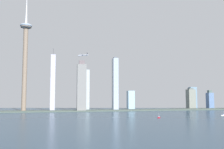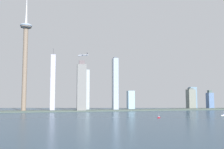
{
  "view_description": "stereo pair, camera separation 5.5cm",
  "coord_description": "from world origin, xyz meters",
  "px_view_note": "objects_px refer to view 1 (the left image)",
  "views": [
    {
      "loc": [
        -205.1,
        -254.12,
        42.63
      ],
      "look_at": [
        -23.09,
        490.74,
        110.61
      ],
      "focal_mm": 40.82,
      "sensor_mm": 36.0,
      "label": 1
    },
    {
      "loc": [
        -205.05,
        -254.13,
        42.63
      ],
      "look_at": [
        -23.09,
        490.74,
        110.61
      ],
      "focal_mm": 40.82,
      "sensor_mm": 36.0,
      "label": 2
    }
  ],
  "objects_px": {
    "skyscraper_1": "(210,100)",
    "skyscraper_3": "(82,87)",
    "boat_1": "(159,117)",
    "boat_2": "(224,115)",
    "skyscraper_5": "(53,83)",
    "skyscraper_4": "(115,84)",
    "observation_tower": "(25,53)",
    "skyscraper_8": "(85,89)",
    "skyscraper_9": "(193,98)",
    "skyscraper_6": "(191,99)",
    "airplane": "(83,55)",
    "skyscraper_7": "(131,100)"
  },
  "relations": [
    {
      "from": "skyscraper_1",
      "to": "skyscraper_3",
      "type": "height_order",
      "value": "skyscraper_3"
    },
    {
      "from": "boat_1",
      "to": "boat_2",
      "type": "relative_size",
      "value": 0.68
    },
    {
      "from": "skyscraper_1",
      "to": "skyscraper_5",
      "type": "bearing_deg",
      "value": -172.01
    },
    {
      "from": "skyscraper_4",
      "to": "observation_tower",
      "type": "bearing_deg",
      "value": -178.72
    },
    {
      "from": "skyscraper_5",
      "to": "boat_1",
      "type": "bearing_deg",
      "value": -55.51
    },
    {
      "from": "observation_tower",
      "to": "skyscraper_3",
      "type": "height_order",
      "value": "observation_tower"
    },
    {
      "from": "observation_tower",
      "to": "skyscraper_3",
      "type": "xyz_separation_m",
      "value": [
        164.44,
        -27.52,
        -100.58
      ]
    },
    {
      "from": "skyscraper_4",
      "to": "skyscraper_8",
      "type": "bearing_deg",
      "value": 146.77
    },
    {
      "from": "skyscraper_3",
      "to": "skyscraper_9",
      "type": "relative_size",
      "value": 1.91
    },
    {
      "from": "observation_tower",
      "to": "boat_2",
      "type": "xyz_separation_m",
      "value": [
        460.65,
        -273.47,
        -171.59
      ]
    },
    {
      "from": "observation_tower",
      "to": "skyscraper_1",
      "type": "height_order",
      "value": "observation_tower"
    },
    {
      "from": "skyscraper_3",
      "to": "boat_2",
      "type": "xyz_separation_m",
      "value": [
        296.21,
        -245.95,
        -71.01
      ]
    },
    {
      "from": "skyscraper_3",
      "to": "skyscraper_4",
      "type": "relative_size",
      "value": 0.89
    },
    {
      "from": "skyscraper_8",
      "to": "skyscraper_6",
      "type": "bearing_deg",
      "value": -4.36
    },
    {
      "from": "skyscraper_4",
      "to": "skyscraper_1",
      "type": "bearing_deg",
      "value": 12.03
    },
    {
      "from": "skyscraper_5",
      "to": "boat_2",
      "type": "xyz_separation_m",
      "value": [
        379.51,
        -281.56,
        -84.85
      ]
    },
    {
      "from": "airplane",
      "to": "skyscraper_1",
      "type": "bearing_deg",
      "value": -127.91
    },
    {
      "from": "skyscraper_1",
      "to": "skyscraper_6",
      "type": "height_order",
      "value": "skyscraper_6"
    },
    {
      "from": "skyscraper_1",
      "to": "skyscraper_7",
      "type": "distance_m",
      "value": 322.48
    },
    {
      "from": "skyscraper_3",
      "to": "skyscraper_7",
      "type": "bearing_deg",
      "value": 32.45
    },
    {
      "from": "skyscraper_7",
      "to": "boat_2",
      "type": "height_order",
      "value": "skyscraper_7"
    },
    {
      "from": "skyscraper_8",
      "to": "skyscraper_1",
      "type": "bearing_deg",
      "value": 3.16
    },
    {
      "from": "skyscraper_4",
      "to": "airplane",
      "type": "distance_m",
      "value": 143.26
    },
    {
      "from": "boat_2",
      "to": "skyscraper_6",
      "type": "bearing_deg",
      "value": 95.5
    },
    {
      "from": "skyscraper_1",
      "to": "boat_1",
      "type": "height_order",
      "value": "skyscraper_1"
    },
    {
      "from": "observation_tower",
      "to": "skyscraper_8",
      "type": "xyz_separation_m",
      "value": [
        186.76,
        64.79,
        -105.17
      ]
    },
    {
      "from": "skyscraper_4",
      "to": "skyscraper_9",
      "type": "relative_size",
      "value": 2.15
    },
    {
      "from": "skyscraper_6",
      "to": "airplane",
      "type": "bearing_deg",
      "value": -169.77
    },
    {
      "from": "skyscraper_1",
      "to": "boat_2",
      "type": "xyz_separation_m",
      "value": [
        -218.21,
        -365.45,
        -30.2
      ]
    },
    {
      "from": "skyscraper_9",
      "to": "boat_1",
      "type": "distance_m",
      "value": 472.8
    },
    {
      "from": "skyscraper_5",
      "to": "skyscraper_7",
      "type": "height_order",
      "value": "skyscraper_5"
    },
    {
      "from": "skyscraper_5",
      "to": "skyscraper_9",
      "type": "height_order",
      "value": "skyscraper_5"
    },
    {
      "from": "skyscraper_8",
      "to": "skyscraper_9",
      "type": "height_order",
      "value": "skyscraper_8"
    },
    {
      "from": "airplane",
      "to": "boat_2",
      "type": "bearing_deg",
      "value": 179.13
    },
    {
      "from": "skyscraper_9",
      "to": "airplane",
      "type": "distance_m",
      "value": 453.91
    },
    {
      "from": "skyscraper_5",
      "to": "boat_1",
      "type": "distance_m",
      "value": 378.86
    },
    {
      "from": "skyscraper_1",
      "to": "skyscraper_9",
      "type": "xyz_separation_m",
      "value": [
        -88.67,
        -24.8,
        8.33
      ]
    },
    {
      "from": "skyscraper_3",
      "to": "skyscraper_4",
      "type": "xyz_separation_m",
      "value": [
        111.77,
        33.69,
        12.0
      ]
    },
    {
      "from": "skyscraper_5",
      "to": "airplane",
      "type": "xyz_separation_m",
      "value": [
        85.46,
        -43.48,
        80.51
      ]
    },
    {
      "from": "skyscraper_6",
      "to": "skyscraper_8",
      "type": "xyz_separation_m",
      "value": [
        -376.01,
        28.64,
        31.92
      ]
    },
    {
      "from": "boat_2",
      "to": "airplane",
      "type": "height_order",
      "value": "airplane"
    },
    {
      "from": "observation_tower",
      "to": "skyscraper_1",
      "type": "distance_m",
      "value": 699.5
    },
    {
      "from": "skyscraper_1",
      "to": "skyscraper_5",
      "type": "height_order",
      "value": "skyscraper_5"
    },
    {
      "from": "observation_tower",
      "to": "skyscraper_4",
      "type": "relative_size",
      "value": 2.1
    },
    {
      "from": "skyscraper_1",
      "to": "boat_2",
      "type": "relative_size",
      "value": 5.02
    },
    {
      "from": "skyscraper_1",
      "to": "skyscraper_3",
      "type": "relative_size",
      "value": 0.46
    },
    {
      "from": "skyscraper_1",
      "to": "skyscraper_9",
      "type": "height_order",
      "value": "skyscraper_9"
    },
    {
      "from": "skyscraper_1",
      "to": "skyscraper_8",
      "type": "height_order",
      "value": "skyscraper_8"
    },
    {
      "from": "skyscraper_5",
      "to": "skyscraper_9",
      "type": "distance_m",
      "value": 514.55
    },
    {
      "from": "skyscraper_1",
      "to": "boat_2",
      "type": "height_order",
      "value": "skyscraper_1"
    }
  ]
}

